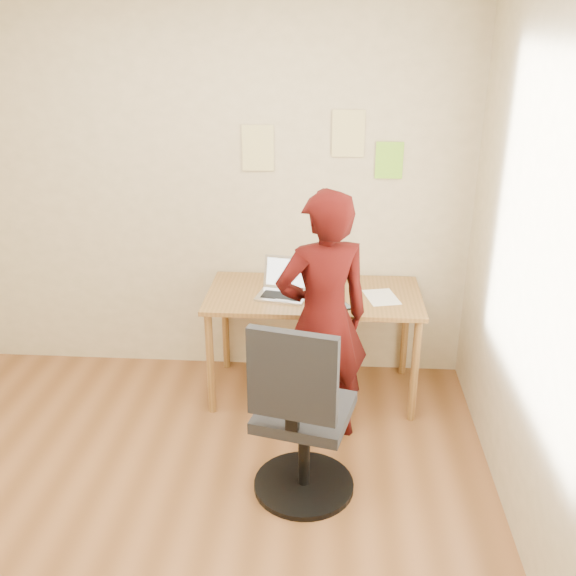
# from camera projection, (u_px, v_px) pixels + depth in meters

# --- Properties ---
(room) EXTENTS (3.58, 3.58, 2.78)m
(room) POSITION_uv_depth(u_px,v_px,m) (142.00, 282.00, 2.74)
(room) COLOR brown
(room) RESTS_ON ground
(desk) EXTENTS (1.40, 0.70, 0.74)m
(desk) POSITION_uv_depth(u_px,v_px,m) (314.00, 305.00, 4.24)
(desk) COLOR olive
(desk) RESTS_ON ground
(laptop) EXTENTS (0.36, 0.33, 0.23)m
(laptop) POSITION_uv_depth(u_px,v_px,m) (284.00, 287.00, 4.17)
(laptop) COLOR #B9BAC1
(laptop) RESTS_ON desk
(paper_sheet) EXTENTS (0.25, 0.31, 0.00)m
(paper_sheet) POSITION_uv_depth(u_px,v_px,m) (381.00, 297.00, 4.14)
(paper_sheet) COLOR white
(paper_sheet) RESTS_ON desk
(phone) EXTENTS (0.11, 0.13, 0.01)m
(phone) POSITION_uv_depth(u_px,v_px,m) (345.00, 306.00, 4.00)
(phone) COLOR black
(phone) RESTS_ON desk
(wall_note_left) EXTENTS (0.21, 0.00, 0.30)m
(wall_note_left) POSITION_uv_depth(u_px,v_px,m) (258.00, 148.00, 4.22)
(wall_note_left) COLOR #DFCF85
(wall_note_left) RESTS_ON room
(wall_note_mid) EXTENTS (0.21, 0.00, 0.30)m
(wall_note_mid) POSITION_uv_depth(u_px,v_px,m) (348.00, 134.00, 4.15)
(wall_note_mid) COLOR #DFCF85
(wall_note_mid) RESTS_ON room
(wall_note_right) EXTENTS (0.18, 0.00, 0.24)m
(wall_note_right) POSITION_uv_depth(u_px,v_px,m) (389.00, 160.00, 4.20)
(wall_note_right) COLOR #89DB31
(wall_note_right) RESTS_ON room
(office_chair) EXTENTS (0.56, 0.58, 1.06)m
(office_chair) POSITION_uv_depth(u_px,v_px,m) (301.00, 425.00, 3.32)
(office_chair) COLOR black
(office_chair) RESTS_ON ground
(person) EXTENTS (0.66, 0.55, 1.56)m
(person) POSITION_uv_depth(u_px,v_px,m) (323.00, 320.00, 3.73)
(person) COLOR #340807
(person) RESTS_ON ground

